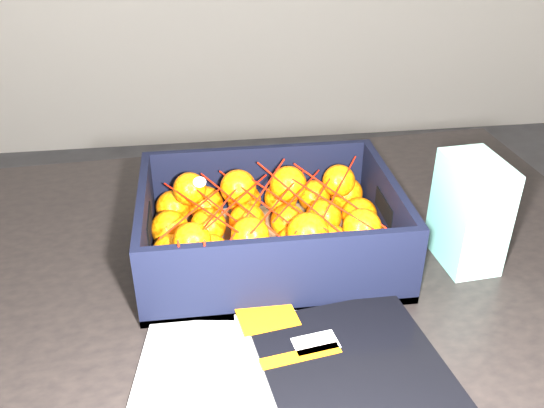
{
  "coord_description": "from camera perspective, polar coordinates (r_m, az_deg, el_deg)",
  "views": [
    {
      "loc": [
        -0.35,
        -1.08,
        1.29
      ],
      "look_at": [
        -0.25,
        -0.37,
        0.86
      ],
      "focal_mm": 38.87,
      "sensor_mm": 36.0,
      "label": 1
    }
  ],
  "objects": [
    {
      "name": "table",
      "position": [
        0.97,
        -1.78,
        -10.15
      ],
      "size": [
        1.25,
        0.87,
        0.75
      ],
      "color": "black",
      "rests_on": "ground"
    },
    {
      "name": "mesh_net",
      "position": [
        0.86,
        -0.67,
        0.09
      ],
      "size": [
        0.31,
        0.25,
        0.09
      ],
      "color": "red",
      "rests_on": "clementine_heap"
    },
    {
      "name": "ground",
      "position": [
        1.71,
        7.12,
        -18.27
      ],
      "size": [
        3.5,
        3.5,
        0.0
      ],
      "primitive_type": "plane",
      "color": "#323234",
      "rests_on": "ground"
    },
    {
      "name": "produce_crate",
      "position": [
        0.9,
        -0.26,
        -2.97
      ],
      "size": [
        0.38,
        0.28,
        0.12
      ],
      "color": "olive",
      "rests_on": "table"
    },
    {
      "name": "clementine_heap",
      "position": [
        0.89,
        -0.31,
        -2.3
      ],
      "size": [
        0.36,
        0.27,
        0.1
      ],
      "color": "#FF6B05",
      "rests_on": "produce_crate"
    },
    {
      "name": "retail_carton",
      "position": [
        0.91,
        18.57,
        -0.76
      ],
      "size": [
        0.08,
        0.12,
        0.17
      ],
      "primitive_type": "cube",
      "rotation": [
        0.0,
        0.0,
        0.08
      ],
      "color": "white",
      "rests_on": "table"
    },
    {
      "name": "magazine_stack",
      "position": [
        0.7,
        3.34,
        -17.92
      ],
      "size": [
        0.41,
        0.31,
        0.02
      ],
      "color": "silver",
      "rests_on": "table"
    }
  ]
}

